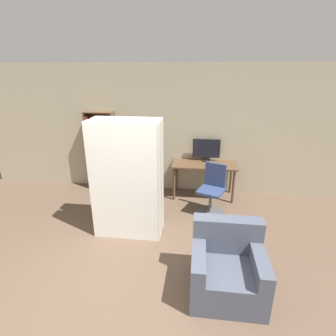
{
  "coord_description": "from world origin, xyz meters",
  "views": [
    {
      "loc": [
        0.86,
        -2.16,
        2.55
      ],
      "look_at": [
        0.37,
        1.81,
        1.05
      ],
      "focal_mm": 28.0,
      "sensor_mm": 36.0,
      "label": 1
    }
  ],
  "objects_px": {
    "bookshelf": "(100,152)",
    "mattress_far": "(130,176)",
    "monitor": "(206,149)",
    "armchair": "(227,268)",
    "office_chair": "(212,194)",
    "mattress_near": "(126,183)"
  },
  "relations": [
    {
      "from": "mattress_near",
      "to": "mattress_far",
      "type": "bearing_deg",
      "value": 90.0
    },
    {
      "from": "mattress_far",
      "to": "armchair",
      "type": "distance_m",
      "value": 2.04
    },
    {
      "from": "mattress_far",
      "to": "office_chair",
      "type": "bearing_deg",
      "value": 24.94
    },
    {
      "from": "monitor",
      "to": "armchair",
      "type": "relative_size",
      "value": 0.67
    },
    {
      "from": "mattress_near",
      "to": "armchair",
      "type": "distance_m",
      "value": 1.87
    },
    {
      "from": "office_chair",
      "to": "mattress_far",
      "type": "relative_size",
      "value": 0.5
    },
    {
      "from": "mattress_far",
      "to": "mattress_near",
      "type": "bearing_deg",
      "value": -90.0
    },
    {
      "from": "monitor",
      "to": "bookshelf",
      "type": "relative_size",
      "value": 0.33
    },
    {
      "from": "bookshelf",
      "to": "mattress_near",
      "type": "xyz_separation_m",
      "value": [
        1.1,
        -1.79,
        0.09
      ]
    },
    {
      "from": "monitor",
      "to": "mattress_near",
      "type": "bearing_deg",
      "value": -124.67
    },
    {
      "from": "monitor",
      "to": "armchair",
      "type": "height_order",
      "value": "monitor"
    },
    {
      "from": "monitor",
      "to": "armchair",
      "type": "bearing_deg",
      "value": -84.88
    },
    {
      "from": "bookshelf",
      "to": "mattress_far",
      "type": "relative_size",
      "value": 0.92
    },
    {
      "from": "office_chair",
      "to": "bookshelf",
      "type": "height_order",
      "value": "bookshelf"
    },
    {
      "from": "bookshelf",
      "to": "mattress_far",
      "type": "bearing_deg",
      "value": -53.68
    },
    {
      "from": "monitor",
      "to": "mattress_near",
      "type": "height_order",
      "value": "mattress_near"
    },
    {
      "from": "mattress_far",
      "to": "bookshelf",
      "type": "bearing_deg",
      "value": 126.32
    },
    {
      "from": "mattress_near",
      "to": "office_chair",
      "type": "bearing_deg",
      "value": 34.06
    },
    {
      "from": "bookshelf",
      "to": "armchair",
      "type": "bearing_deg",
      "value": -46.62
    },
    {
      "from": "mattress_near",
      "to": "mattress_far",
      "type": "height_order",
      "value": "same"
    },
    {
      "from": "monitor",
      "to": "bookshelf",
      "type": "xyz_separation_m",
      "value": [
        -2.35,
        -0.01,
        -0.14
      ]
    },
    {
      "from": "office_chair",
      "to": "mattress_far",
      "type": "xyz_separation_m",
      "value": [
        -1.36,
        -0.63,
        0.55
      ]
    }
  ]
}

